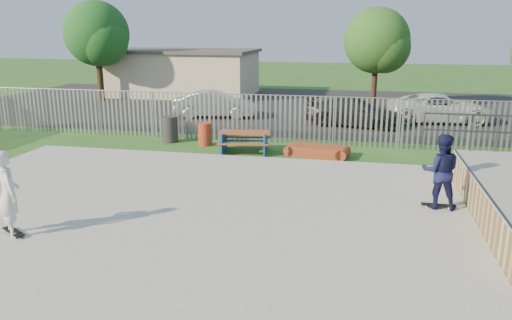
% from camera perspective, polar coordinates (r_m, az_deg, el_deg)
% --- Properties ---
extents(ground, '(120.00, 120.00, 0.00)m').
position_cam_1_polar(ground, '(12.94, -10.06, -6.50)').
color(ground, '#2F581E').
rests_on(ground, ground).
extents(concrete_slab, '(15.00, 12.00, 0.15)m').
position_cam_1_polar(concrete_slab, '(12.92, -10.08, -6.19)').
color(concrete_slab, '#A1A19B').
rests_on(concrete_slab, ground).
extents(fence, '(26.04, 16.02, 2.00)m').
position_cam_1_polar(fence, '(16.55, -1.09, 2.07)').
color(fence, gray).
rests_on(fence, ground).
extents(picnic_table, '(2.11, 1.82, 0.82)m').
position_cam_1_polar(picnic_table, '(19.27, -1.31, 2.11)').
color(picnic_table, brown).
rests_on(picnic_table, ground).
extents(funbox, '(2.10, 1.28, 0.39)m').
position_cam_1_polar(funbox, '(18.86, 6.99, 1.04)').
color(funbox, maroon).
rests_on(funbox, ground).
extents(trash_bin_red, '(0.56, 0.56, 0.93)m').
position_cam_1_polar(trash_bin_red, '(20.50, -5.84, 2.96)').
color(trash_bin_red, '#A43119').
rests_on(trash_bin_red, ground).
extents(trash_bin_grey, '(0.65, 0.65, 1.09)m').
position_cam_1_polar(trash_bin_grey, '(21.30, -9.78, 3.48)').
color(trash_bin_grey, '#29292C').
rests_on(trash_bin_grey, ground).
extents(parking_lot, '(40.00, 18.00, 0.02)m').
position_cam_1_polar(parking_lot, '(30.85, 3.18, 6.15)').
color(parking_lot, black).
rests_on(parking_lot, ground).
extents(car_silver, '(4.44, 2.20, 1.40)m').
position_cam_1_polar(car_silver, '(26.88, -4.72, 6.37)').
color(car_silver, silver).
rests_on(car_silver, parking_lot).
extents(car_dark, '(4.95, 2.73, 1.36)m').
position_cam_1_polar(car_dark, '(24.88, 11.13, 5.41)').
color(car_dark, '#222227').
rests_on(car_dark, parking_lot).
extents(car_white, '(5.41, 2.93, 1.44)m').
position_cam_1_polar(car_white, '(27.01, 20.30, 5.58)').
color(car_white, silver).
rests_on(car_white, parking_lot).
extents(building, '(10.40, 6.40, 3.20)m').
position_cam_1_polar(building, '(36.54, -8.46, 9.90)').
color(building, beige).
rests_on(building, ground).
extents(tree_left, '(4.14, 4.14, 6.39)m').
position_cam_1_polar(tree_left, '(34.58, -17.75, 13.57)').
color(tree_left, '#3D2B18').
rests_on(tree_left, ground).
extents(tree_mid, '(3.80, 3.80, 5.86)m').
position_cam_1_polar(tree_mid, '(30.61, 13.64, 13.11)').
color(tree_mid, '#3E2219').
rests_on(tree_mid, ground).
extents(skateboard_a, '(0.81, 0.23, 0.08)m').
position_cam_1_polar(skateboard_a, '(13.84, 20.00, -4.94)').
color(skateboard_a, black).
rests_on(skateboard_a, concrete_slab).
extents(skateboard_b, '(0.79, 0.58, 0.08)m').
position_cam_1_polar(skateboard_b, '(12.64, -25.96, -7.45)').
color(skateboard_b, black).
rests_on(skateboard_b, concrete_slab).
extents(skater_navy, '(0.97, 0.77, 1.95)m').
position_cam_1_polar(skater_navy, '(13.56, 20.34, -1.22)').
color(skater_navy, '#12143A').
rests_on(skater_navy, concrete_slab).
extents(skater_white, '(0.84, 0.82, 1.95)m').
position_cam_1_polar(skater_white, '(12.34, -26.44, -3.42)').
color(skater_white, silver).
rests_on(skater_white, concrete_slab).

